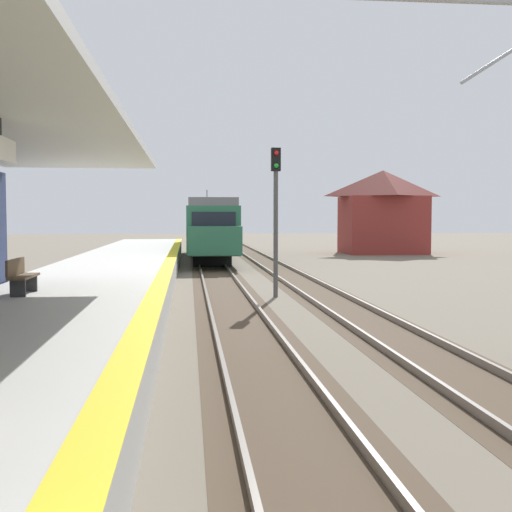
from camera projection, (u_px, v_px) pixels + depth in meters
station_platform at (73, 306)px, 17.42m from camera, size 5.00×80.00×0.91m
track_pair_nearest_platform at (229, 300)px, 21.87m from camera, size 2.34×120.00×0.16m
track_pair_middle at (330, 299)px, 22.21m from camera, size 2.34×120.00×0.16m
approaching_train at (209, 227)px, 43.37m from camera, size 2.93×19.60×4.76m
rail_signal_post at (276, 206)px, 22.91m from camera, size 0.32×0.34×5.20m
platform_bench at (21, 275)px, 16.23m from camera, size 0.45×1.60×0.88m
distant_trackside_house at (383, 210)px, 50.77m from camera, size 6.60×5.28×6.40m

